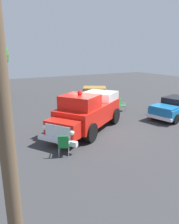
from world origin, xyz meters
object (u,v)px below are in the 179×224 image
object	(u,v)px
lawn_chair_spare	(121,104)
utility_pole	(3,110)
vintage_fire_truck	(88,111)
classic_hot_rod	(174,107)
parked_pickup	(95,96)
traffic_cone	(5,128)
lawn_chair_by_car	(64,144)

from	to	relation	value
lawn_chair_spare	utility_pole	distance (m)	14.82
vintage_fire_truck	classic_hot_rod	world-z (taller)	vintage_fire_truck
parked_pickup	traffic_cone	bearing A→B (deg)	19.54
lawn_chair_by_car	parked_pickup	bearing A→B (deg)	-129.46
utility_pole	traffic_cone	world-z (taller)	utility_pole
classic_hot_rod	lawn_chair_spare	distance (m)	4.03
lawn_chair_by_car	lawn_chair_spare	xyz separation A→B (m)	(-7.22, -5.17, 0.00)
utility_pole	traffic_cone	xyz separation A→B (m)	(-1.16, -9.50, -3.46)
parked_pickup	lawn_chair_spare	world-z (taller)	parked_pickup
parked_pickup	traffic_cone	xyz separation A→B (m)	(7.78, 2.76, -0.68)
utility_pole	lawn_chair_by_car	bearing A→B (deg)	-120.77
classic_hot_rod	parked_pickup	bearing A→B (deg)	-56.67
parked_pickup	traffic_cone	size ratio (longest dim) A/B	7.89
parked_pickup	utility_pole	xyz separation A→B (m)	(8.94, 12.26, 2.77)
vintage_fire_truck	traffic_cone	world-z (taller)	vintage_fire_truck
lawn_chair_by_car	utility_pole	bearing A→B (deg)	59.23
parked_pickup	lawn_chair_spare	xyz separation A→B (m)	(-1.30, 2.03, -0.40)
parked_pickup	traffic_cone	world-z (taller)	parked_pickup
utility_pole	traffic_cone	distance (m)	10.17
lawn_chair_by_car	traffic_cone	size ratio (longest dim) A/B	1.61
lawn_chair_spare	traffic_cone	world-z (taller)	lawn_chair_spare
lawn_chair_by_car	lawn_chair_spare	bearing A→B (deg)	-144.43
lawn_chair_by_car	lawn_chair_spare	distance (m)	8.88
parked_pickup	utility_pole	bearing A→B (deg)	53.91
classic_hot_rod	traffic_cone	world-z (taller)	classic_hot_rod
lawn_chair_spare	utility_pole	world-z (taller)	utility_pole
classic_hot_rod	parked_pickup	xyz separation A→B (m)	(3.54, -5.38, 0.24)
lawn_chair_spare	vintage_fire_truck	bearing A→B (deg)	30.10
vintage_fire_truck	lawn_chair_spare	distance (m)	5.34
parked_pickup	utility_pole	distance (m)	15.42
vintage_fire_truck	traffic_cone	xyz separation A→B (m)	(4.49, -1.93, -0.89)
vintage_fire_truck	traffic_cone	size ratio (longest dim) A/B	9.71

